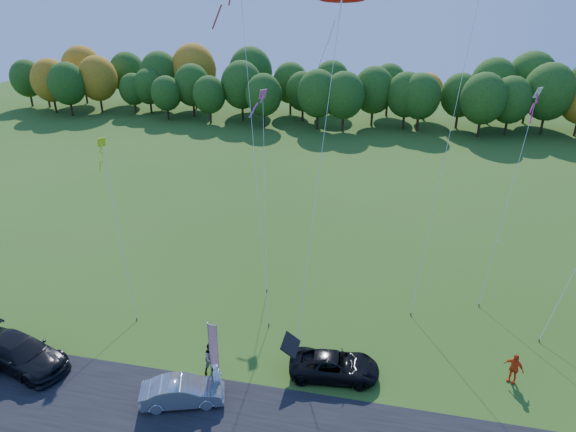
% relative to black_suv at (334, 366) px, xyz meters
% --- Properties ---
extents(ground, '(160.00, 160.00, 0.00)m').
position_rel_black_suv_xyz_m(ground, '(-3.79, -0.60, -0.69)').
color(ground, '#2B5015').
extents(asphalt_strip, '(90.00, 6.00, 0.01)m').
position_rel_black_suv_xyz_m(asphalt_strip, '(-3.79, -4.60, -0.68)').
color(asphalt_strip, black).
rests_on(asphalt_strip, ground).
extents(tree_line, '(116.00, 12.00, 10.00)m').
position_rel_black_suv_xyz_m(tree_line, '(-3.79, 54.40, -0.69)').
color(tree_line, '#1E4711').
rests_on(tree_line, ground).
extents(black_suv, '(5.14, 2.74, 1.37)m').
position_rel_black_suv_xyz_m(black_suv, '(0.00, 0.00, 0.00)').
color(black_suv, black).
rests_on(black_suv, ground).
extents(silver_sedan, '(4.54, 2.81, 1.41)m').
position_rel_black_suv_xyz_m(silver_sedan, '(-7.39, -3.67, 0.02)').
color(silver_sedan, '#ADAEB2').
rests_on(silver_sedan, ground).
extents(dark_truck_a, '(6.38, 3.87, 1.73)m').
position_rel_black_suv_xyz_m(dark_truck_a, '(-17.43, -2.96, 0.18)').
color(dark_truck_a, black).
rests_on(dark_truck_a, ground).
extents(person_tailgate_a, '(0.63, 0.77, 1.83)m').
position_rel_black_suv_xyz_m(person_tailgate_a, '(-5.87, -2.59, 0.23)').
color(person_tailgate_a, white).
rests_on(person_tailgate_a, ground).
extents(person_tailgate_b, '(1.17, 1.19, 1.94)m').
position_rel_black_suv_xyz_m(person_tailgate_b, '(-6.69, -1.18, 0.28)').
color(person_tailgate_b, gray).
rests_on(person_tailgate_b, ground).
extents(person_east, '(1.14, 0.96, 1.83)m').
position_rel_black_suv_xyz_m(person_east, '(9.56, 1.62, 0.23)').
color(person_east, '#E74315').
rests_on(person_east, ground).
extents(feather_flag, '(0.50, 0.07, 3.80)m').
position_rel_black_suv_xyz_m(feather_flag, '(-6.34, -1.76, 1.63)').
color(feather_flag, '#999999').
rests_on(feather_flag, ground).
extents(kite_delta_blue, '(6.09, 12.33, 22.92)m').
position_rel_black_suv_xyz_m(kite_delta_blue, '(-7.05, 9.34, 10.30)').
color(kite_delta_blue, '#4C3F33').
rests_on(kite_delta_blue, ground).
extents(kite_parafoil_orange, '(4.83, 11.33, 23.66)m').
position_rel_black_suv_xyz_m(kite_parafoil_orange, '(5.72, 12.12, 11.02)').
color(kite_parafoil_orange, '#4C3F33').
rests_on(kite_parafoil_orange, ground).
extents(kite_delta_red, '(2.91, 11.12, 20.82)m').
position_rel_black_suv_xyz_m(kite_delta_red, '(-2.02, 6.83, 10.26)').
color(kite_delta_red, '#4C3F33').
rests_on(kite_delta_red, ground).
extents(kite_diamond_yellow, '(4.35, 5.53, 10.91)m').
position_rel_black_suv_xyz_m(kite_diamond_yellow, '(-15.07, 4.87, 4.56)').
color(kite_diamond_yellow, '#4C3F33').
rests_on(kite_diamond_yellow, ground).
extents(kite_diamond_white, '(3.25, 7.16, 13.94)m').
position_rel_black_suv_xyz_m(kite_diamond_white, '(10.01, 12.06, 6.05)').
color(kite_diamond_white, '#4C3F33').
rests_on(kite_diamond_white, ground).
extents(kite_diamond_pink, '(2.63, 7.96, 13.14)m').
position_rel_black_suv_xyz_m(kite_diamond_pink, '(-6.78, 11.15, 5.65)').
color(kite_diamond_pink, '#4C3F33').
rests_on(kite_diamond_pink, ground).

